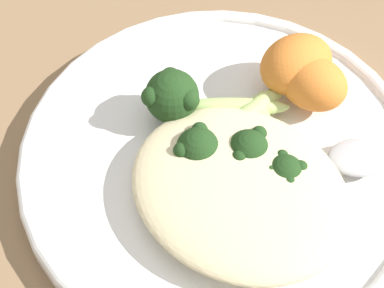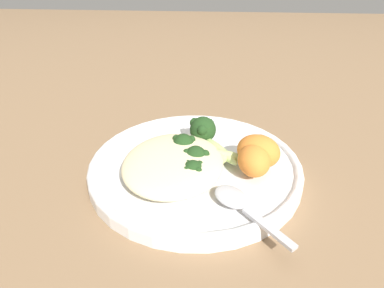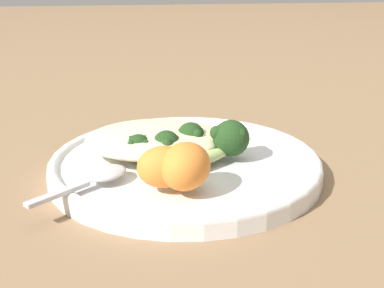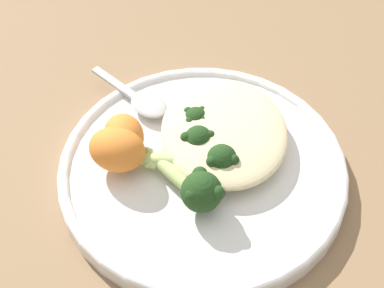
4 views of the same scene
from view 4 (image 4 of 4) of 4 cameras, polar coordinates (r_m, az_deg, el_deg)
ground_plane at (r=0.67m, az=-0.38°, el=-3.10°), size 4.00×4.00×0.00m
plate at (r=0.66m, az=0.93°, el=-2.15°), size 0.30×0.30×0.02m
quinoa_mound at (r=0.67m, az=2.90°, el=1.16°), size 0.15×0.13×0.02m
broccoli_stalk_0 at (r=0.61m, az=0.31°, el=-3.88°), size 0.10×0.08×0.04m
broccoli_stalk_1 at (r=0.64m, az=1.00°, el=-1.42°), size 0.04×0.11×0.03m
broccoli_stalk_2 at (r=0.65m, az=-0.11°, el=0.00°), size 0.04×0.08×0.03m
broccoli_stalk_3 at (r=0.67m, az=-0.36°, el=1.40°), size 0.07×0.07×0.03m
sweet_potato_chunk_0 at (r=0.64m, az=-6.68°, el=-0.49°), size 0.07×0.07×0.04m
sweet_potato_chunk_1 at (r=0.66m, az=-6.10°, el=0.71°), size 0.06×0.05×0.04m
spoon at (r=0.71m, az=-4.33°, el=3.77°), size 0.10×0.09×0.01m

